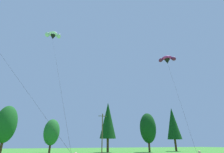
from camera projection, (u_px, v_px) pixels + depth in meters
treeline_tree_c at (6, 124)px, 41.05m from camera, size 4.77×4.77×10.99m
treeline_tree_d at (52, 132)px, 46.24m from camera, size 4.11×4.11×8.56m
treeline_tree_e at (108, 120)px, 51.66m from camera, size 4.72×4.72×14.18m
treeline_tree_f at (148, 128)px, 51.94m from camera, size 4.79×4.79×11.07m
treeline_tree_g at (173, 123)px, 58.67m from camera, size 4.68×4.68×14.00m
utility_pole at (102, 132)px, 42.76m from camera, size 2.20×0.26×9.47m
parafoil_kite_high_white at (53, 35)px, 34.34m from camera, size 3.58×19.90×21.61m
parafoil_kite_mid_magenta at (167, 60)px, 27.70m from camera, size 6.41×8.79×14.29m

